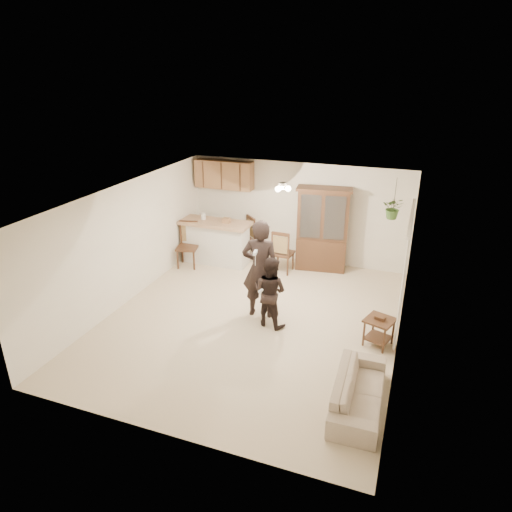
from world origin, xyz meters
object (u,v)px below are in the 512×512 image
(adult, at_px, (260,274))
(chair_hutch_left, at_px, (244,247))
(sofa, at_px, (360,385))
(chair_bar, at_px, (188,254))
(side_table, at_px, (379,332))
(chair_hutch_right, at_px, (283,260))
(child, at_px, (270,293))
(china_hutch, at_px, (322,230))

(adult, xyz_separation_m, chair_hutch_left, (-1.39, 2.62, -0.59))
(sofa, bearing_deg, adult, 46.49)
(chair_bar, bearing_deg, adult, -45.89)
(side_table, distance_m, chair_hutch_left, 4.73)
(sofa, relative_size, chair_hutch_left, 1.72)
(chair_hutch_left, bearing_deg, chair_hutch_right, 21.24)
(adult, height_order, side_table, adult)
(sofa, distance_m, child, 2.62)
(chair_bar, xyz_separation_m, chair_hutch_right, (2.30, 0.51, -0.02))
(child, bearing_deg, chair_hutch_left, -47.13)
(chair_hutch_left, bearing_deg, child, -17.44)
(china_hutch, height_order, chair_hutch_right, china_hutch)
(china_hutch, distance_m, chair_hutch_right, 1.19)
(sofa, xyz_separation_m, adult, (-2.25, 2.01, 0.53))
(child, xyz_separation_m, side_table, (2.05, -0.01, -0.40))
(side_table, bearing_deg, chair_hutch_right, 136.01)
(child, height_order, china_hutch, china_hutch)
(sofa, bearing_deg, child, 46.89)
(chair_hutch_left, bearing_deg, sofa, -9.40)
(side_table, bearing_deg, adult, 172.85)
(adult, bearing_deg, china_hutch, -111.43)
(chair_bar, bearing_deg, chair_hutch_right, -0.01)
(sofa, height_order, child, child)
(sofa, xyz_separation_m, chair_bar, (-4.74, 3.65, -0.05))
(side_table, bearing_deg, sofa, -93.07)
(chair_hutch_left, xyz_separation_m, chair_hutch_right, (1.20, -0.46, -0.01))
(adult, relative_size, child, 1.33)
(sofa, xyz_separation_m, side_table, (0.09, 1.72, -0.10))
(sofa, distance_m, chair_hutch_right, 4.82)
(chair_hutch_right, bearing_deg, child, 104.11)
(side_table, height_order, chair_hutch_left, chair_hutch_left)
(sofa, relative_size, adult, 1.04)
(adult, height_order, child, adult)
(sofa, xyz_separation_m, chair_hutch_right, (-2.44, 4.16, -0.07))
(child, relative_size, china_hutch, 0.66)
(sofa, relative_size, child, 1.39)
(sofa, distance_m, chair_bar, 5.98)
(child, distance_m, side_table, 2.09)
(chair_bar, bearing_deg, side_table, -34.36)
(sofa, height_order, adult, adult)
(side_table, height_order, chair_bar, chair_bar)
(sofa, bearing_deg, side_table, -4.73)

